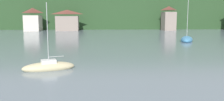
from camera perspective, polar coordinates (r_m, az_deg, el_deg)
name	(u,v)px	position (r m, az deg, el deg)	size (l,w,h in m)	color
wooded_hillside	(135,13)	(124.08, 5.45, 8.69)	(352.00, 67.11, 33.85)	#264223
shore_building_west	(33,20)	(81.40, -17.95, 6.86)	(4.88, 5.74, 7.15)	beige
shore_building_westcentral	(67,21)	(78.59, -10.37, 6.87)	(7.32, 4.09, 6.54)	gray
shore_building_central	(169,19)	(81.92, 13.05, 7.24)	(3.85, 5.61, 7.75)	gray
sailboat_mid_4	(49,67)	(22.18, -14.53, -3.70)	(4.75, 2.81, 6.11)	#CCBC8E
sailboat_far_5	(187,40)	(47.46, 17.02, 2.45)	(4.23, 6.56, 9.41)	teal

